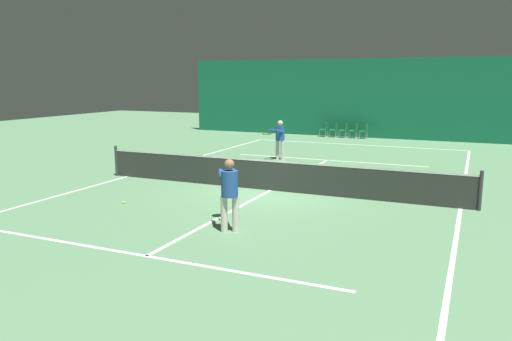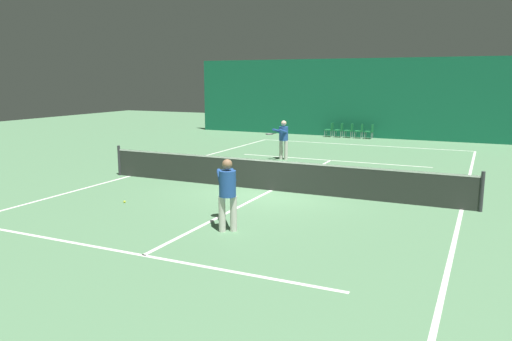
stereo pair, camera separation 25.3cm
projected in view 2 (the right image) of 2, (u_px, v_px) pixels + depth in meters
The scene contains 17 objects.
ground_plane at pixel (271, 190), 15.51m from camera, with size 60.00×60.00×0.00m, color #56845B.
backdrop_curtain at pixel (377, 99), 28.80m from camera, with size 23.00×0.12×4.59m.
court_line_baseline_far at pixel (361, 145), 26.12m from camera, with size 11.00×0.10×0.00m.
court_line_service_far at pixel (331, 160), 21.22m from camera, with size 8.25×0.10×0.00m.
court_line_service_near at pixel (143, 255), 9.81m from camera, with size 8.25×0.10×0.00m.
court_line_sideline_left at pixel (130, 176), 17.80m from camera, with size 0.10×23.80×0.00m.
court_line_sideline_right at pixel (462, 210), 13.23m from camera, with size 0.10×23.80×0.00m.
court_line_centre at pixel (271, 190), 15.51m from camera, with size 0.10×12.80×0.00m.
tennis_net at pixel (272, 174), 15.42m from camera, with size 12.00×0.10×1.07m.
player_near at pixel (227, 189), 11.23m from camera, with size 1.05×1.32×1.67m.
player_far at pixel (283, 137), 21.29m from camera, with size 0.68×1.40×1.67m.
courtside_chair_0 at pixel (330, 129), 29.70m from camera, with size 0.44×0.44×0.84m.
courtside_chair_1 at pixel (340, 129), 29.45m from camera, with size 0.44×0.44×0.84m.
courtside_chair_2 at pixel (350, 130), 29.21m from camera, with size 0.44×0.44×0.84m.
courtside_chair_3 at pixel (360, 130), 28.96m from camera, with size 0.44×0.44×0.84m.
courtside_chair_4 at pixel (370, 130), 28.71m from camera, with size 0.44×0.44×0.84m.
tennis_ball at pixel (124, 202), 13.95m from camera, with size 0.07×0.07×0.07m.
Camera 2 is at (5.96, -13.93, 3.43)m, focal length 35.00 mm.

